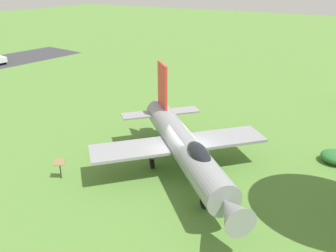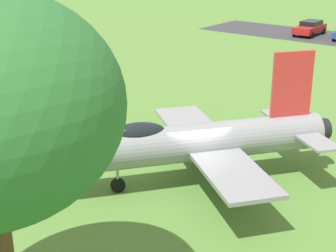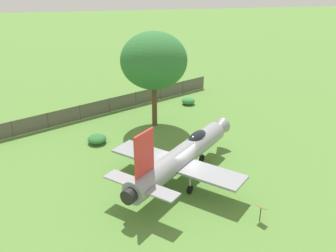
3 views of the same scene
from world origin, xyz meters
TOP-DOWN VIEW (x-y plane):
  - ground_plane at (0.00, 0.00)m, footprint 200.00×200.00m
  - display_jet at (-0.24, 0.22)m, footprint 11.02×10.54m
  - shrub_by_tree at (-7.21, -5.88)m, footprint 1.73×1.60m
  - info_plaque at (5.46, 3.89)m, footprint 0.72×0.64m

SIDE VIEW (x-z plane):
  - ground_plane at x=0.00m, z-range 0.00..0.00m
  - shrub_by_tree at x=-7.21m, z-range 0.00..0.72m
  - info_plaque at x=5.46m, z-range 0.28..1.43m
  - display_jet at x=-0.24m, z-range -0.81..4.55m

